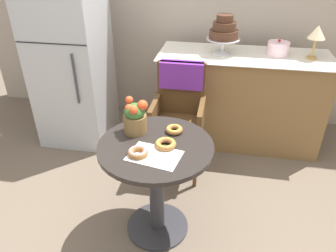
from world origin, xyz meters
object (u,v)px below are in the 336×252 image
object	(u,v)px
donut_side	(138,152)
cafe_table	(156,172)
donut_mid	(166,144)
wicker_chair	(180,102)
tiered_cake_stand	(224,31)
refrigerator	(71,57)
table_lamp	(317,34)
donut_front	(174,129)
flower_vase	(135,116)
round_layer_cake	(278,48)

from	to	relation	value
donut_side	cafe_table	bearing A→B (deg)	58.55
donut_mid	donut_side	size ratio (longest dim) A/B	1.06
cafe_table	donut_mid	size ratio (longest dim) A/B	5.51
wicker_chair	donut_mid	distance (m)	0.78
wicker_chair	donut_mid	xyz separation A→B (m)	(0.03, -0.78, 0.10)
donut_mid	tiered_cake_stand	xyz separation A→B (m)	(0.28, 1.31, 0.36)
donut_side	refrigerator	distance (m)	1.57
wicker_chair	donut_mid	size ratio (longest dim) A/B	7.31
table_lamp	cafe_table	bearing A→B (deg)	-130.71
wicker_chair	donut_front	bearing A→B (deg)	-85.41
tiered_cake_stand	refrigerator	world-z (taller)	refrigerator
cafe_table	tiered_cake_stand	distance (m)	1.47
donut_side	refrigerator	xyz separation A→B (m)	(-0.97, 1.23, 0.11)
donut_front	refrigerator	size ratio (longest dim) A/B	0.07
donut_front	donut_mid	distance (m)	0.18
tiered_cake_stand	refrigerator	size ratio (longest dim) A/B	0.20
cafe_table	wicker_chair	bearing A→B (deg)	87.34
cafe_table	flower_vase	size ratio (longest dim) A/B	3.07
cafe_table	donut_mid	xyz separation A→B (m)	(0.06, -0.01, 0.23)
donut_side	tiered_cake_stand	xyz separation A→B (m)	(0.42, 1.43, 0.36)
donut_mid	refrigerator	xyz separation A→B (m)	(-1.11, 1.11, 0.11)
cafe_table	round_layer_cake	size ratio (longest dim) A/B	3.78
flower_vase	refrigerator	distance (m)	1.32
donut_front	table_lamp	size ratio (longest dim) A/B	0.39
cafe_table	flower_vase	world-z (taller)	flower_vase
tiered_cake_stand	table_lamp	size ratio (longest dim) A/B	1.21
round_layer_cake	donut_mid	bearing A→B (deg)	-119.40
cafe_table	donut_mid	world-z (taller)	donut_mid
refrigerator	table_lamp	bearing A→B (deg)	5.20
wicker_chair	table_lamp	distance (m)	1.29
cafe_table	tiered_cake_stand	xyz separation A→B (m)	(0.34, 1.30, 0.60)
donut_front	table_lamp	bearing A→B (deg)	47.77
table_lamp	refrigerator	world-z (taller)	refrigerator
donut_side	round_layer_cake	bearing A→B (deg)	58.36
donut_mid	round_layer_cake	distance (m)	1.58
cafe_table	refrigerator	xyz separation A→B (m)	(-1.05, 1.10, 0.34)
wicker_chair	round_layer_cake	distance (m)	1.04
wicker_chair	tiered_cake_stand	world-z (taller)	tiered_cake_stand
donut_side	tiered_cake_stand	bearing A→B (deg)	73.65
donut_mid	round_layer_cake	xyz separation A→B (m)	(0.77, 1.36, 0.22)
donut_front	refrigerator	world-z (taller)	refrigerator
cafe_table	donut_side	bearing A→B (deg)	-121.45
table_lamp	wicker_chair	bearing A→B (deg)	-153.79
donut_front	donut_mid	size ratio (longest dim) A/B	0.86
donut_side	table_lamp	world-z (taller)	table_lamp
flower_vase	tiered_cake_stand	distance (m)	1.30
flower_vase	wicker_chair	bearing A→B (deg)	73.07
wicker_chair	table_lamp	xyz separation A→B (m)	(1.08, 0.53, 0.48)
table_lamp	refrigerator	xyz separation A→B (m)	(-2.17, -0.20, -0.27)
flower_vase	round_layer_cake	xyz separation A→B (m)	(0.99, 1.22, 0.13)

